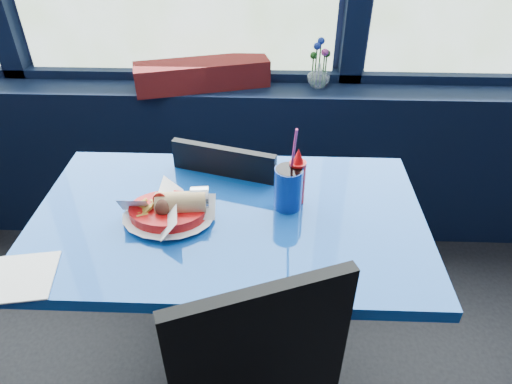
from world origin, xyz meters
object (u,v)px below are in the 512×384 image
near_table (230,258)px  food_basket (170,210)px  flower_vase (319,73)px  ketchup_bottle (297,179)px  soda_cup (288,187)px  planter_box (202,74)px  chair_near_back (222,213)px

near_table → food_basket: bearing=-172.2°
flower_vase → food_basket: bearing=-119.4°
ketchup_bottle → soda_cup: soda_cup is taller
planter_box → food_basket: bearing=-104.8°
near_table → chair_near_back: size_ratio=1.40×
near_table → flower_vase: flower_vase is taller
food_basket → soda_cup: bearing=31.1°
chair_near_back → ketchup_bottle: ketchup_bottle is taller
near_table → food_basket: size_ratio=4.05×
chair_near_back → planter_box: 0.65m
chair_near_back → ketchup_bottle: 0.50m
planter_box → ketchup_bottle: ketchup_bottle is taller
near_table → chair_near_back: 0.34m
ketchup_bottle → soda_cup: (-0.03, -0.03, -0.01)m
near_table → ketchup_bottle: size_ratio=6.16×
flower_vase → planter_box: bearing=-177.4°
soda_cup → food_basket: bearing=-167.9°
flower_vase → soda_cup: soda_cup is taller
planter_box → food_basket: (0.01, -0.87, -0.08)m
ketchup_bottle → near_table: bearing=-159.3°
planter_box → flower_vase: flower_vase is taller
flower_vase → ketchup_bottle: bearing=-98.8°
chair_near_back → food_basket: (-0.11, -0.35, 0.29)m
chair_near_back → ketchup_bottle: bearing=153.5°
chair_near_back → flower_vase: (0.40, 0.54, 0.37)m
near_table → planter_box: bearing=102.4°
planter_box → flower_vase: 0.52m
flower_vase → ketchup_bottle: size_ratio=1.11×
planter_box → soda_cup: size_ratio=2.00×
chair_near_back → near_table: bearing=116.9°
chair_near_back → food_basket: chair_near_back is taller
chair_near_back → ketchup_bottle: size_ratio=4.40×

